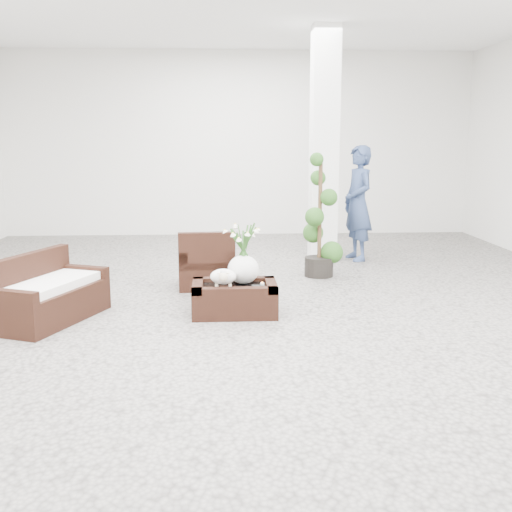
{
  "coord_description": "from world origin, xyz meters",
  "views": [
    {
      "loc": [
        -0.38,
        -6.69,
        1.88
      ],
      "look_at": [
        0.0,
        -0.1,
        0.62
      ],
      "focal_mm": 43.8,
      "sensor_mm": 36.0,
      "label": 1
    }
  ],
  "objects": [
    {
      "name": "topiary",
      "position": [
        0.97,
        1.63,
        0.82
      ],
      "size": [
        0.44,
        0.44,
        1.65
      ],
      "primitive_type": null,
      "color": "#224917",
      "rests_on": "ground"
    },
    {
      "name": "armchair",
      "position": [
        -0.57,
        1.12,
        0.37
      ],
      "size": [
        0.74,
        0.71,
        0.74
      ],
      "primitive_type": "cube",
      "rotation": [
        0.0,
        0.0,
        3.21
      ],
      "color": "black",
      "rests_on": "ground"
    },
    {
      "name": "tealight",
      "position": [
        0.06,
        -0.16,
        0.33
      ],
      "size": [
        0.04,
        0.04,
        0.03
      ],
      "primitive_type": "cylinder",
      "color": "white",
      "rests_on": "coffee_table"
    },
    {
      "name": "coffee_table",
      "position": [
        -0.24,
        -0.18,
        0.16
      ],
      "size": [
        0.9,
        0.6,
        0.31
      ],
      "primitive_type": "cube",
      "color": "black",
      "rests_on": "ground"
    },
    {
      "name": "shopper",
      "position": [
        1.74,
        2.77,
        0.88
      ],
      "size": [
        0.56,
        0.73,
        1.76
      ],
      "primitive_type": "imported",
      "rotation": [
        0.0,
        0.0,
        -1.33
      ],
      "color": "navy",
      "rests_on": "ground"
    },
    {
      "name": "loveseat",
      "position": [
        -2.15,
        -0.32,
        0.35
      ],
      "size": [
        1.07,
        1.44,
        0.69
      ],
      "primitive_type": "cube",
      "rotation": [
        0.0,
        0.0,
        1.18
      ],
      "color": "black",
      "rests_on": "ground"
    },
    {
      "name": "column",
      "position": [
        1.2,
        2.8,
        1.75
      ],
      "size": [
        0.4,
        0.4,
        3.5
      ],
      "primitive_type": "cube",
      "color": "white",
      "rests_on": "ground"
    },
    {
      "name": "planter_narcissus",
      "position": [
        -0.14,
        -0.08,
        0.71
      ],
      "size": [
        0.44,
        0.44,
        0.8
      ],
      "primitive_type": null,
      "color": "white",
      "rests_on": "coffee_table"
    },
    {
      "name": "ground",
      "position": [
        0.0,
        0.0,
        0.0
      ],
      "size": [
        11.0,
        11.0,
        0.0
      ],
      "primitive_type": "plane",
      "color": "gray",
      "rests_on": "ground"
    },
    {
      "name": "sheep_figurine",
      "position": [
        -0.36,
        -0.28,
        0.42
      ],
      "size": [
        0.28,
        0.23,
        0.21
      ],
      "primitive_type": "ellipsoid",
      "color": "white",
      "rests_on": "coffee_table"
    }
  ]
}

